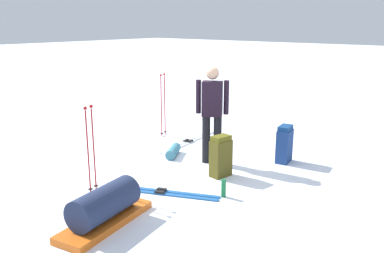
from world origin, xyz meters
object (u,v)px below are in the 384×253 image
object	(u,v)px
ski_pair_far	(161,192)
thermos_bottle	(224,188)
ski_poles_planted_far	(91,145)
sleeping_mat_rolled	(173,151)
ski_pair_near	(188,142)
backpack_large_dark	(221,157)
backpack_bright	(284,144)
ski_poles_planted_near	(163,102)
skier_standing	(212,110)
gear_sled	(105,208)

from	to	relation	value
ski_pair_far	thermos_bottle	distance (m)	0.93
ski_poles_planted_far	sleeping_mat_rolled	xyz separation A→B (m)	(1.97, 0.19, -0.63)
ski_pair_near	ski_pair_far	world-z (taller)	same
backpack_large_dark	backpack_bright	distance (m)	1.37
ski_poles_planted_near	sleeping_mat_rolled	distance (m)	1.60
sleeping_mat_rolled	thermos_bottle	size ratio (longest dim) A/B	2.12
thermos_bottle	backpack_bright	bearing A→B (deg)	1.45
backpack_bright	thermos_bottle	bearing A→B (deg)	-178.55
ski_pair_near	ski_pair_far	distance (m)	2.61
skier_standing	ski_poles_planted_near	world-z (taller)	skier_standing
ski_pair_far	backpack_large_dark	world-z (taller)	backpack_large_dark
sleeping_mat_rolled	ski_pair_far	bearing A→B (deg)	-143.97
ski_poles_planted_far	ski_pair_near	bearing A→B (deg)	11.03
backpack_bright	sleeping_mat_rolled	distance (m)	2.03
backpack_bright	ski_poles_planted_far	world-z (taller)	ski_poles_planted_far
thermos_bottle	ski_pair_far	bearing A→B (deg)	121.27
ski_pair_far	ski_poles_planted_far	xyz separation A→B (m)	(-0.59, 0.81, 0.71)
ski_pair_far	skier_standing	bearing A→B (deg)	8.62
skier_standing	backpack_bright	world-z (taller)	skier_standing
backpack_bright	gear_sled	distance (m)	3.57
backpack_large_dark	gear_sled	bearing A→B (deg)	176.58
backpack_bright	ski_pair_far	bearing A→B (deg)	162.91
ski_pair_far	thermos_bottle	world-z (taller)	thermos_bottle
ski_pair_far	ski_poles_planted_near	distance (m)	3.22
ski_pair_far	sleeping_mat_rolled	bearing A→B (deg)	36.03
ski_poles_planted_far	gear_sled	bearing A→B (deg)	-119.53
ski_poles_planted_near	ski_poles_planted_far	distance (m)	3.18
ski_poles_planted_near	thermos_bottle	distance (m)	3.49
ski_pair_near	ski_poles_planted_far	size ratio (longest dim) A/B	1.45
gear_sled	thermos_bottle	bearing A→B (deg)	-21.79
ski_pair_near	ski_poles_planted_far	distance (m)	2.96
backpack_large_dark	ski_poles_planted_far	distance (m)	2.05
gear_sled	sleeping_mat_rolled	world-z (taller)	gear_sled
thermos_bottle	ski_poles_planted_far	bearing A→B (deg)	123.85
skier_standing	backpack_large_dark	distance (m)	0.92
ski_poles_planted_near	backpack_large_dark	bearing A→B (deg)	-116.44
skier_standing	backpack_bright	size ratio (longest dim) A/B	2.56
ski_poles_planted_near	ski_poles_planted_far	xyz separation A→B (m)	(-2.89, -1.32, -0.03)
skier_standing	sleeping_mat_rolled	size ratio (longest dim) A/B	3.09
backpack_large_dark	ski_poles_planted_near	bearing A→B (deg)	63.56
ski_poles_planted_near	skier_standing	bearing A→B (deg)	-111.83
backpack_large_dark	sleeping_mat_rolled	world-z (taller)	backpack_large_dark
ski_pair_far	gear_sled	world-z (taller)	gear_sled
ski_pair_near	thermos_bottle	xyz separation A→B (m)	(-1.76, -2.14, 0.12)
ski_pair_near	sleeping_mat_rolled	xyz separation A→B (m)	(-0.86, -0.36, 0.08)
backpack_bright	backpack_large_dark	bearing A→B (deg)	160.34
ski_pair_near	gear_sled	world-z (taller)	gear_sled
skier_standing	ski_pair_near	xyz separation A→B (m)	(0.69, 1.12, -0.94)
backpack_large_dark	ski_poles_planted_near	xyz separation A→B (m)	(1.20, 2.40, 0.42)
skier_standing	gear_sled	bearing A→B (deg)	-171.97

